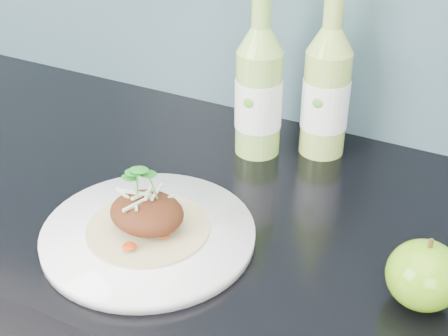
{
  "coord_description": "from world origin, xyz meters",
  "views": [
    {
      "loc": [
        0.28,
        1.04,
        1.4
      ],
      "look_at": [
        -0.04,
        1.63,
        1.0
      ],
      "focal_mm": 50.0,
      "sensor_mm": 36.0,
      "label": 1
    }
  ],
  "objects_px": {
    "dinner_plate": "(149,234)",
    "cider_bottle_right": "(326,93)",
    "green_apple": "(424,275)",
    "cider_bottle_left": "(259,92)"
  },
  "relations": [
    {
      "from": "dinner_plate",
      "to": "cider_bottle_right",
      "type": "height_order",
      "value": "cider_bottle_right"
    },
    {
      "from": "dinner_plate",
      "to": "cider_bottle_right",
      "type": "bearing_deg",
      "value": 70.41
    },
    {
      "from": "dinner_plate",
      "to": "cider_bottle_right",
      "type": "relative_size",
      "value": 1.22
    },
    {
      "from": "dinner_plate",
      "to": "cider_bottle_right",
      "type": "distance_m",
      "value": 0.36
    },
    {
      "from": "green_apple",
      "to": "dinner_plate",
      "type": "bearing_deg",
      "value": -172.19
    },
    {
      "from": "dinner_plate",
      "to": "green_apple",
      "type": "distance_m",
      "value": 0.35
    },
    {
      "from": "cider_bottle_left",
      "to": "cider_bottle_right",
      "type": "xyz_separation_m",
      "value": [
        0.09,
        0.05,
        0.0
      ]
    },
    {
      "from": "dinner_plate",
      "to": "green_apple",
      "type": "height_order",
      "value": "green_apple"
    },
    {
      "from": "dinner_plate",
      "to": "green_apple",
      "type": "bearing_deg",
      "value": 7.81
    },
    {
      "from": "cider_bottle_right",
      "to": "dinner_plate",
      "type": "bearing_deg",
      "value": -130.53
    }
  ]
}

